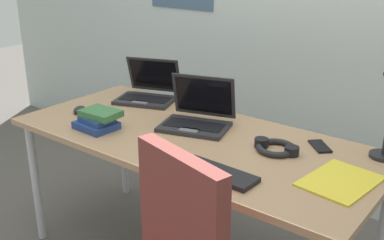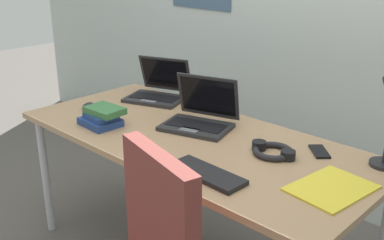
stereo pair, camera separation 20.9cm
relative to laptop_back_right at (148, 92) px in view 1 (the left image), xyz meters
The scene contains 9 objects.
desk 0.63m from the laptop_back_right, 27.39° to the right, with size 1.80×0.80×0.74m.
laptop_back_right is the anchor object (origin of this frame).
laptop_mid_desk 0.52m from the laptop_back_right, 18.70° to the right, with size 0.40×0.37×0.24m.
external_keyboard 1.04m from the laptop_back_right, 31.88° to the right, with size 0.33×0.12×0.02m, color black.
computer_mouse 0.42m from the laptop_back_right, 109.55° to the right, with size 0.06×0.10×0.03m, color black.
cell_phone 1.09m from the laptop_back_right, ahead, with size 0.06×0.14×0.01m, color black.
headphones 0.97m from the laptop_back_right, 11.66° to the right, with size 0.21×0.18×0.04m.
book_stack 0.51m from the laptop_back_right, 76.05° to the right, with size 0.21×0.17×0.10m.
paper_folder_by_keyboard 1.32m from the laptop_back_right, 13.34° to the right, with size 0.23×0.31×0.01m, color gold.
Camera 1 is at (1.27, -1.63, 1.59)m, focal length 43.65 mm.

